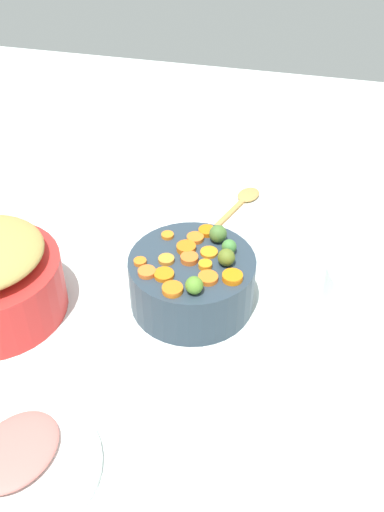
{
  "coord_description": "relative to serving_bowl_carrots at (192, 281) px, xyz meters",
  "views": [
    {
      "loc": [
        0.85,
        0.22,
        0.84
      ],
      "look_at": [
        0.03,
        0.02,
        0.14
      ],
      "focal_mm": 40.72,
      "sensor_mm": 36.0,
      "label": 1
    }
  ],
  "objects": [
    {
      "name": "brussels_sprout_1",
      "position": [
        -0.0,
        0.07,
        0.07
      ],
      "size": [
        0.03,
        0.03,
        0.03
      ],
      "primitive_type": "sphere",
      "color": "#5B6D24",
      "rests_on": "serving_bowl_carrots"
    },
    {
      "name": "ham_plate",
      "position": [
        0.42,
        -0.17,
        -0.05
      ],
      "size": [
        0.25,
        0.25,
        0.01
      ],
      "primitive_type": "cylinder",
      "color": "white",
      "rests_on": "tabletop"
    },
    {
      "name": "carrot_slice_2",
      "position": [
        -0.09,
        0.01,
        0.06
      ],
      "size": [
        0.04,
        0.04,
        0.01
      ],
      "primitive_type": "cylinder",
      "rotation": [
        0.0,
        0.0,
        1.72
      ],
      "color": "orange",
      "rests_on": "serving_bowl_carrots"
    },
    {
      "name": "carrot_slice_11",
      "position": [
        0.05,
        0.04,
        0.06
      ],
      "size": [
        0.05,
        0.05,
        0.01
      ],
      "primitive_type": "cylinder",
      "rotation": [
        0.0,
        0.0,
        0.71
      ],
      "color": "orange",
      "rests_on": "serving_bowl_carrots"
    },
    {
      "name": "tabletop",
      "position": [
        -0.03,
        -0.02,
        -0.06
      ],
      "size": [
        2.4,
        2.4,
        0.02
      ],
      "primitive_type": "cube",
      "color": "silver",
      "rests_on": "ground"
    },
    {
      "name": "carrot_slice_12",
      "position": [
        -0.03,
        -0.02,
        0.06
      ],
      "size": [
        0.05,
        0.05,
        0.01
      ],
      "primitive_type": "cylinder",
      "rotation": [
        0.0,
        0.0,
        3.89
      ],
      "color": "orange",
      "rests_on": "serving_bowl_carrots"
    },
    {
      "name": "carrot_slice_0",
      "position": [
        0.01,
        0.03,
        0.06
      ],
      "size": [
        0.04,
        0.04,
        0.01
      ],
      "primitive_type": "cylinder",
      "rotation": [
        0.0,
        0.0,
        5.25
      ],
      "color": "orange",
      "rests_on": "serving_bowl_carrots"
    },
    {
      "name": "carrot_slice_7",
      "position": [
        -0.06,
        -0.06,
        0.06
      ],
      "size": [
        0.03,
        0.03,
        0.01
      ],
      "primitive_type": "cylinder",
      "rotation": [
        0.0,
        0.0,
        4.68
      ],
      "color": "orange",
      "rests_on": "serving_bowl_carrots"
    },
    {
      "name": "brussels_sprout_2",
      "position": [
        -0.04,
        0.06,
        0.07
      ],
      "size": [
        0.03,
        0.03,
        0.03
      ],
      "primitive_type": "sphere",
      "color": "#43803A",
      "rests_on": "serving_bowl_carrots"
    },
    {
      "name": "brussels_sprout_3",
      "position": [
        -0.07,
        0.04,
        0.07
      ],
      "size": [
        0.04,
        0.04,
        0.04
      ],
      "primitive_type": "sphere",
      "color": "#476F30",
      "rests_on": "serving_bowl_carrots"
    },
    {
      "name": "brussels_sprout_0",
      "position": [
        0.09,
        0.03,
        0.07
      ],
      "size": [
        0.03,
        0.03,
        0.03
      ],
      "primitive_type": "sphere",
      "color": "#55892C",
      "rests_on": "serving_bowl_carrots"
    },
    {
      "name": "carrot_slice_9",
      "position": [
        0.03,
        -0.09,
        0.06
      ],
      "size": [
        0.03,
        0.03,
        0.01
      ],
      "primitive_type": "cylinder",
      "rotation": [
        0.0,
        0.0,
        2.97
      ],
      "color": "orange",
      "rests_on": "serving_bowl_carrots"
    },
    {
      "name": "ham_slice_main",
      "position": [
        0.41,
        -0.18,
        -0.03
      ],
      "size": [
        0.18,
        0.15,
        0.02
      ],
      "primitive_type": "ellipsoid",
      "rotation": [
        0.0,
        0.0,
        6.03
      ],
      "color": "#BC6B63",
      "rests_on": "ham_plate"
    },
    {
      "name": "casserole_dish",
      "position": [
        -0.06,
        0.35,
        -0.0
      ],
      "size": [
        0.19,
        0.19,
        0.11
      ],
      "primitive_type": "cylinder",
      "color": "white",
      "rests_on": "tabletop"
    },
    {
      "name": "carrot_slice_3",
      "position": [
        0.0,
        -0.0,
        0.06
      ],
      "size": [
        0.05,
        0.05,
        0.01
      ],
      "primitive_type": "cylinder",
      "rotation": [
        0.0,
        0.0,
        5.36
      ],
      "color": "orange",
      "rests_on": "serving_bowl_carrots"
    },
    {
      "name": "serving_bowl_carrots",
      "position": [
        0.0,
        0.0,
        0.0
      ],
      "size": [
        0.25,
        0.25,
        0.11
      ],
      "primitive_type": "cylinder",
      "color": "#2B3A47",
      "rests_on": "tabletop"
    },
    {
      "name": "carrot_slice_8",
      "position": [
        -0.03,
        0.03,
        0.06
      ],
      "size": [
        0.04,
        0.04,
        0.01
      ],
      "primitive_type": "cylinder",
      "rotation": [
        0.0,
        0.0,
        4.34
      ],
      "color": "orange",
      "rests_on": "serving_bowl_carrots"
    },
    {
      "name": "carrot_slice_5",
      "position": [
        0.04,
        0.08,
        0.06
      ],
      "size": [
        0.05,
        0.05,
        0.01
      ],
      "primitive_type": "cylinder",
      "rotation": [
        0.0,
        0.0,
        5.63
      ],
      "color": "orange",
      "rests_on": "serving_bowl_carrots"
    },
    {
      "name": "carrot_slice_1",
      "position": [
        0.06,
        -0.07,
        0.06
      ],
      "size": [
        0.05,
        0.05,
        0.01
      ],
      "primitive_type": "cylinder",
      "rotation": [
        0.0,
        0.0,
        2.2
      ],
      "color": "orange",
      "rests_on": "serving_bowl_carrots"
    },
    {
      "name": "carrot_slice_10",
      "position": [
        0.02,
        -0.05,
        0.06
      ],
      "size": [
        0.04,
        0.04,
        0.01
      ],
      "primitive_type": "cylinder",
      "rotation": [
        0.0,
        0.0,
        5.31
      ],
      "color": "orange",
      "rests_on": "serving_bowl_carrots"
    },
    {
      "name": "carrot_slice_6",
      "position": [
        -0.06,
        -0.01,
        0.06
      ],
      "size": [
        0.05,
        0.05,
        0.01
      ],
      "primitive_type": "cylinder",
      "rotation": [
        0.0,
        0.0,
        0.71
      ],
      "color": "orange",
      "rests_on": "serving_bowl_carrots"
    },
    {
      "name": "wooden_spoon",
      "position": [
        -0.35,
        0.03,
        -0.05
      ],
      "size": [
        0.3,
        0.13,
        0.01
      ],
      "color": "#B98848",
      "rests_on": "tabletop"
    },
    {
      "name": "carrot_slice_4",
      "position": [
        0.06,
        -0.04,
        0.06
      ],
      "size": [
        0.05,
        0.05,
        0.01
      ],
      "primitive_type": "cylinder",
      "rotation": [
        0.0,
        0.0,
        2.57
      ],
      "color": "orange",
      "rests_on": "serving_bowl_carrots"
    },
    {
      "name": "carrot_slice_13",
      "position": [
        0.09,
        -0.01,
        0.06
      ],
      "size": [
        0.05,
        0.05,
        0.01
      ],
      "primitive_type": "cylinder",
      "rotation": [
        0.0,
        0.0,
        5.68
      ],
      "color": "orange",
      "rests_on": "serving_bowl_carrots"
    }
  ]
}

